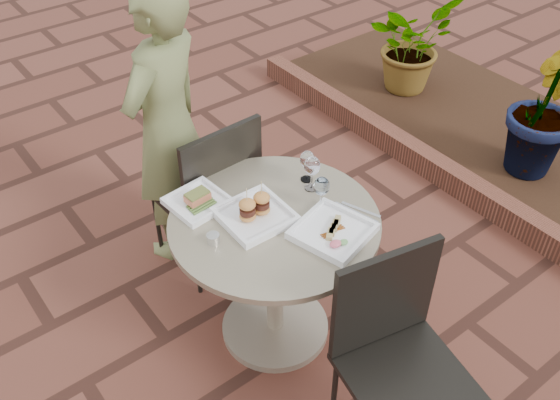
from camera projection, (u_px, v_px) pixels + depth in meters
ground at (236, 299)px, 3.24m from camera, size 60.00×60.00×0.00m
cafe_table at (275, 260)px, 2.78m from camera, size 0.90×0.90×0.73m
chair_far at (212, 187)px, 3.08m from camera, size 0.46×0.46×0.93m
chair_near at (396, 343)px, 2.35m from camera, size 0.52×0.52×0.93m
diner at (167, 128)px, 3.09m from camera, size 0.66×0.57×1.53m
plate_salmon at (198, 201)px, 2.68m from camera, size 0.25×0.25×0.06m
plate_sliders at (255, 212)px, 2.60m from camera, size 0.28×0.28×0.18m
plate_tuna at (333, 231)px, 2.54m from camera, size 0.35×0.35×0.03m
wine_glass_right at (322, 187)px, 2.60m from camera, size 0.07×0.07×0.16m
wine_glass_mid at (312, 167)px, 2.70m from camera, size 0.07×0.07×0.17m
wine_glass_far at (307, 160)px, 2.76m from camera, size 0.07×0.07×0.15m
steel_ramekin at (213, 238)px, 2.50m from camera, size 0.06×0.06×0.04m
cutlery_set at (356, 212)px, 2.65m from camera, size 0.16×0.23×0.00m
planter_curb at (410, 151)px, 4.12m from camera, size 0.12×3.00×0.15m
mulch_bed at (476, 122)px, 4.48m from camera, size 1.30×3.00×0.06m
potted_plant_a at (411, 43)px, 4.58m from camera, size 0.71×0.64×0.71m
potted_plant_b at (546, 104)px, 3.74m from camera, size 0.62×0.57×0.91m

